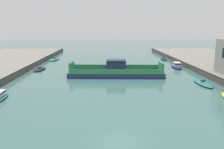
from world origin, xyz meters
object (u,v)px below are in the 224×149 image
object	(u,v)px
moored_boat_near_left	(40,69)
moored_boat_upstream_a	(203,83)
chain_ferry	(116,71)
moored_boat_far_right	(164,59)
moored_boat_mid_right	(177,66)
moored_boat_mid_left	(54,59)

from	to	relation	value
moored_boat_near_left	moored_boat_upstream_a	xyz separation A→B (m)	(37.45, -16.65, 0.01)
chain_ferry	moored_boat_far_right	distance (m)	32.71
chain_ferry	moored_boat_near_left	world-z (taller)	chain_ferry
moored_boat_near_left	moored_boat_upstream_a	world-z (taller)	moored_boat_upstream_a
moored_boat_near_left	moored_boat_upstream_a	size ratio (longest dim) A/B	0.84
chain_ferry	moored_boat_mid_right	distance (m)	20.73
moored_boat_mid_left	moored_boat_upstream_a	xyz separation A→B (m)	(37.81, -36.43, 0.02)
moored_boat_near_left	moored_boat_far_right	xyz separation A→B (m)	(38.56, 18.96, 0.07)
moored_boat_near_left	moored_boat_mid_left	distance (m)	19.79
chain_ferry	moored_boat_mid_right	xyz separation A→B (m)	(17.82, 10.57, -0.55)
moored_boat_mid_right	moored_boat_mid_left	bearing A→B (deg)	155.72
moored_boat_far_right	moored_boat_mid_right	bearing A→B (deg)	-91.76
moored_boat_upstream_a	moored_boat_mid_right	bearing A→B (deg)	88.17
chain_ferry	moored_boat_upstream_a	world-z (taller)	chain_ferry
moored_boat_mid_left	moored_boat_mid_right	distance (m)	42.15
moored_boat_mid_left	moored_boat_upstream_a	size ratio (longest dim) A/B	1.03
moored_boat_near_left	moored_boat_mid_right	bearing A→B (deg)	3.69
moored_boat_near_left	moored_boat_far_right	distance (m)	42.97
moored_boat_near_left	moored_boat_mid_right	world-z (taller)	moored_boat_mid_right
moored_boat_far_right	moored_boat_mid_left	bearing A→B (deg)	178.79
moored_boat_near_left	moored_boat_mid_right	size ratio (longest dim) A/B	0.84
moored_boat_far_right	chain_ferry	bearing A→B (deg)	-124.09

